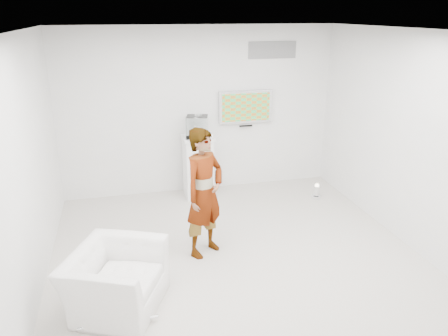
# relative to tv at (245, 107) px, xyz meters

# --- Properties ---
(room) EXTENTS (5.01, 5.01, 3.00)m
(room) POSITION_rel_tv_xyz_m (-0.85, -2.45, -0.05)
(room) COLOR #A9A39B
(room) RESTS_ON ground
(tv) EXTENTS (1.00, 0.08, 0.60)m
(tv) POSITION_rel_tv_xyz_m (0.00, 0.00, 0.00)
(tv) COLOR silver
(tv) RESTS_ON room
(logo_decal) EXTENTS (0.90, 0.02, 0.30)m
(logo_decal) POSITION_rel_tv_xyz_m (0.50, 0.04, 1.00)
(logo_decal) COLOR slate
(logo_decal) RESTS_ON room
(person) EXTENTS (0.78, 0.74, 1.80)m
(person) POSITION_rel_tv_xyz_m (-1.25, -2.29, -0.65)
(person) COLOR silver
(person) RESTS_ON room
(armchair) EXTENTS (1.30, 1.37, 0.70)m
(armchair) POSITION_rel_tv_xyz_m (-2.47, -3.23, -1.20)
(armchair) COLOR silver
(armchair) RESTS_ON room
(pedestal) EXTENTS (0.55, 0.55, 1.11)m
(pedestal) POSITION_rel_tv_xyz_m (-0.96, -0.27, -0.99)
(pedestal) COLOR white
(pedestal) RESTS_ON room
(floor_uplight) EXTENTS (0.18, 0.18, 0.27)m
(floor_uplight) POSITION_rel_tv_xyz_m (1.09, -0.94, -1.41)
(floor_uplight) COLOR white
(floor_uplight) RESTS_ON room
(vitrine) EXTENTS (0.45, 0.45, 0.37)m
(vitrine) POSITION_rel_tv_xyz_m (-0.96, -0.27, -0.25)
(vitrine) COLOR white
(vitrine) RESTS_ON pedestal
(console) EXTENTS (0.10, 0.15, 0.20)m
(console) POSITION_rel_tv_xyz_m (-0.96, -0.27, -0.33)
(console) COLOR white
(console) RESTS_ON pedestal
(wii_remote) EXTENTS (0.13, 0.13, 0.04)m
(wii_remote) POSITION_rel_tv_xyz_m (-1.13, -2.02, 0.07)
(wii_remote) COLOR white
(wii_remote) RESTS_ON person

